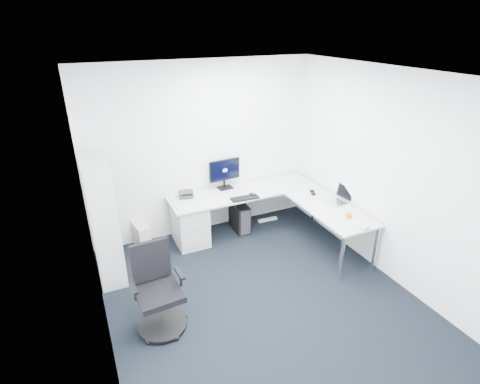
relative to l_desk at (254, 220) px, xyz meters
name	(u,v)px	position (x,y,z in m)	size (l,w,h in m)	color
ground	(265,303)	(-0.55, -1.40, -0.35)	(4.20, 4.20, 0.00)	black
ceiling	(273,77)	(-0.55, -1.40, 2.35)	(4.20, 4.20, 0.00)	white
wall_back	(203,151)	(-0.55, 0.70, 1.00)	(3.60, 0.02, 2.70)	white
wall_front	(432,344)	(-0.55, -3.50, 1.00)	(3.60, 0.02, 2.70)	white
wall_left	(93,244)	(-2.35, -1.40, 1.00)	(0.02, 4.20, 2.70)	white
wall_right	(393,179)	(1.25, -1.40, 1.00)	(0.02, 4.20, 2.70)	white
l_desk	(254,220)	(0.00, 0.00, 0.00)	(2.42, 1.35, 0.71)	#B4B6B6
drawer_pedestal	(190,222)	(-0.93, 0.34, 0.00)	(0.47, 0.58, 0.72)	#B4B6B6
bookshelf	(103,220)	(-2.17, 0.05, 0.48)	(0.32, 0.83, 1.66)	#B6B9B9
task_chair	(159,292)	(-1.79, -1.26, 0.16)	(0.57, 0.57, 1.02)	black
black_pc_tower	(239,217)	(-0.07, 0.39, -0.12)	(0.21, 0.48, 0.47)	black
beige_pc_tower	(141,235)	(-1.65, 0.55, -0.16)	(0.18, 0.40, 0.38)	#B8B19D
power_strip	(268,220)	(0.50, 0.44, -0.33)	(0.35, 0.06, 0.04)	silver
monitor	(225,174)	(-0.24, 0.57, 0.61)	(0.53, 0.17, 0.50)	black
black_keyboard	(245,198)	(-0.12, 0.08, 0.36)	(0.44, 0.15, 0.02)	black
mouse	(252,195)	(0.04, 0.13, 0.37)	(0.06, 0.10, 0.03)	black
desk_phone	(186,193)	(-0.91, 0.51, 0.43)	(0.21, 0.21, 0.14)	#2B2A2D
laptop	(336,195)	(1.05, -0.60, 0.47)	(0.33, 0.32, 0.24)	silver
white_keyboard	(321,207)	(0.76, -0.64, 0.36)	(0.11, 0.40, 0.01)	silver
headphones	(313,192)	(0.94, -0.19, 0.38)	(0.11, 0.17, 0.04)	black
orange_fruit	(349,215)	(0.92, -1.06, 0.40)	(0.09, 0.09, 0.09)	orange
tissue_box	(360,227)	(0.84, -1.38, 0.39)	(0.11, 0.21, 0.07)	silver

